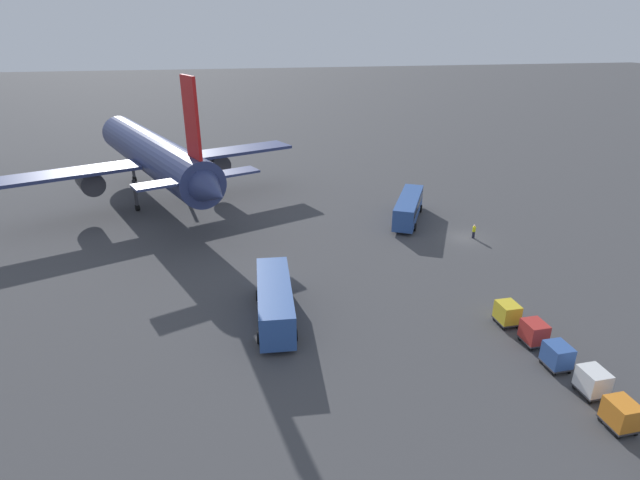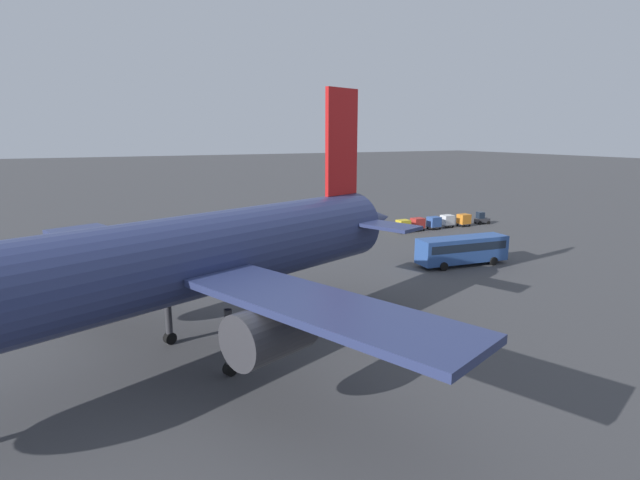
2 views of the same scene
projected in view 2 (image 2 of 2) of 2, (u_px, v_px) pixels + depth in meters
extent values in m
plane|color=#424244|center=(279.00, 236.00, 76.34)|extent=(600.00, 600.00, 0.00)
cylinder|color=navy|center=(167.00, 262.00, 31.97)|extent=(37.75, 19.06, 5.64)
cone|color=navy|center=(366.00, 221.00, 46.94)|extent=(8.66, 7.37, 5.07)
cube|color=navy|center=(320.00, 307.00, 25.78)|extent=(10.99, 18.23, 0.44)
cube|color=navy|center=(114.00, 242.00, 41.21)|extent=(10.99, 18.23, 0.44)
cube|color=red|center=(342.00, 142.00, 42.82)|extent=(3.70, 1.72, 9.02)
cube|color=navy|center=(344.00, 219.00, 44.51)|extent=(7.78, 14.64, 0.28)
cylinder|color=#38383D|center=(270.00, 332.00, 27.07)|extent=(5.40, 4.55, 3.10)
cylinder|color=#38383D|center=(117.00, 271.00, 39.00)|extent=(5.40, 4.55, 3.10)
cylinder|color=#38383D|center=(229.00, 343.00, 31.97)|extent=(0.50, 0.50, 4.51)
cylinder|color=black|center=(230.00, 369.00, 32.35)|extent=(1.02, 0.79, 0.90)
cylinder|color=#38383D|center=(168.00, 315.00, 36.84)|extent=(0.50, 0.50, 4.51)
cylinder|color=black|center=(170.00, 338.00, 37.21)|extent=(1.02, 0.79, 0.90)
cube|color=#2D5199|center=(240.00, 234.00, 68.69)|extent=(11.81, 8.11, 2.79)
cube|color=#192333|center=(240.00, 231.00, 68.59)|extent=(10.98, 7.67, 0.89)
cylinder|color=black|center=(211.00, 245.00, 67.83)|extent=(1.02, 0.75, 1.00)
cylinder|color=black|center=(217.00, 241.00, 70.47)|extent=(1.02, 0.75, 1.00)
cylinder|color=black|center=(266.00, 246.00, 67.47)|extent=(1.02, 0.75, 1.00)
cylinder|color=black|center=(269.00, 242.00, 70.11)|extent=(1.02, 0.75, 1.00)
cube|color=#2D5199|center=(462.00, 249.00, 59.35)|extent=(11.52, 3.94, 2.93)
cube|color=#192333|center=(462.00, 245.00, 59.24)|extent=(10.62, 3.90, 0.94)
cylinder|color=black|center=(444.00, 267.00, 57.06)|extent=(1.02, 0.39, 1.00)
cylinder|color=black|center=(429.00, 260.00, 59.81)|extent=(1.02, 0.39, 1.00)
cylinder|color=black|center=(494.00, 261.00, 59.48)|extent=(1.02, 0.39, 1.00)
cylinder|color=black|center=(477.00, 255.00, 62.24)|extent=(1.02, 0.39, 1.00)
cube|color=#333338|center=(482.00, 220.00, 86.81)|extent=(2.60, 1.73, 0.70)
cube|color=#192333|center=(480.00, 215.00, 86.51)|extent=(1.28, 1.35, 1.10)
cylinder|color=black|center=(480.00, 223.00, 86.00)|extent=(0.63, 0.33, 0.60)
cylinder|color=black|center=(475.00, 222.00, 87.32)|extent=(0.63, 0.33, 0.60)
cylinder|color=black|center=(489.00, 223.00, 86.44)|extent=(0.63, 0.33, 0.60)
cylinder|color=black|center=(484.00, 221.00, 87.76)|extent=(0.63, 0.33, 0.60)
cylinder|color=#1E1E2D|center=(278.00, 232.00, 77.11)|extent=(0.32, 0.32, 0.85)
cylinder|color=yellow|center=(278.00, 228.00, 76.96)|extent=(0.38, 0.38, 0.65)
sphere|color=tan|center=(278.00, 225.00, 76.86)|extent=(0.24, 0.24, 0.24)
cube|color=#38383D|center=(464.00, 224.00, 84.59)|extent=(2.00, 1.69, 0.10)
cube|color=orange|center=(464.00, 219.00, 84.41)|extent=(1.90, 1.61, 1.60)
cylinder|color=black|center=(463.00, 226.00, 83.75)|extent=(0.36, 0.12, 0.36)
cylinder|color=black|center=(457.00, 225.00, 84.87)|extent=(0.36, 0.12, 0.36)
cylinder|color=black|center=(470.00, 225.00, 84.40)|extent=(0.36, 0.12, 0.36)
cylinder|color=black|center=(464.00, 224.00, 85.52)|extent=(0.36, 0.12, 0.36)
cube|color=#38383D|center=(447.00, 225.00, 83.68)|extent=(2.00, 1.69, 0.10)
cube|color=silver|center=(447.00, 220.00, 83.50)|extent=(1.90, 1.61, 1.60)
cylinder|color=black|center=(446.00, 227.00, 82.84)|extent=(0.36, 0.12, 0.36)
cylinder|color=black|center=(441.00, 226.00, 83.97)|extent=(0.36, 0.12, 0.36)
cylinder|color=black|center=(453.00, 226.00, 83.49)|extent=(0.36, 0.12, 0.36)
cylinder|color=black|center=(448.00, 225.00, 84.62)|extent=(0.36, 0.12, 0.36)
cube|color=#38383D|center=(434.00, 227.00, 81.91)|extent=(2.00, 1.69, 0.10)
cube|color=#33569E|center=(434.00, 222.00, 81.73)|extent=(1.90, 1.61, 1.60)
cylinder|color=black|center=(432.00, 229.00, 81.07)|extent=(0.36, 0.12, 0.36)
cylinder|color=black|center=(428.00, 228.00, 82.19)|extent=(0.36, 0.12, 0.36)
cylinder|color=black|center=(440.00, 228.00, 81.72)|extent=(0.36, 0.12, 0.36)
cylinder|color=black|center=(435.00, 227.00, 82.85)|extent=(0.36, 0.12, 0.36)
cube|color=#38383D|center=(417.00, 228.00, 80.72)|extent=(2.00, 1.69, 0.10)
cube|color=#B72D28|center=(418.00, 223.00, 80.54)|extent=(1.90, 1.61, 1.60)
cylinder|color=black|center=(416.00, 231.00, 79.88)|extent=(0.36, 0.12, 0.36)
cylinder|color=black|center=(411.00, 229.00, 81.00)|extent=(0.36, 0.12, 0.36)
cylinder|color=black|center=(424.00, 230.00, 80.53)|extent=(0.36, 0.12, 0.36)
cylinder|color=black|center=(419.00, 229.00, 81.65)|extent=(0.36, 0.12, 0.36)
cube|color=#38383D|center=(403.00, 230.00, 78.97)|extent=(2.00, 1.69, 0.10)
cube|color=gold|center=(403.00, 225.00, 78.79)|extent=(1.90, 1.61, 1.60)
cylinder|color=black|center=(401.00, 233.00, 78.13)|extent=(0.36, 0.12, 0.36)
cylinder|color=black|center=(397.00, 231.00, 79.25)|extent=(0.36, 0.12, 0.36)
cylinder|color=black|center=(409.00, 232.00, 78.78)|extent=(0.36, 0.12, 0.36)
cylinder|color=black|center=(405.00, 231.00, 79.90)|extent=(0.36, 0.12, 0.36)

